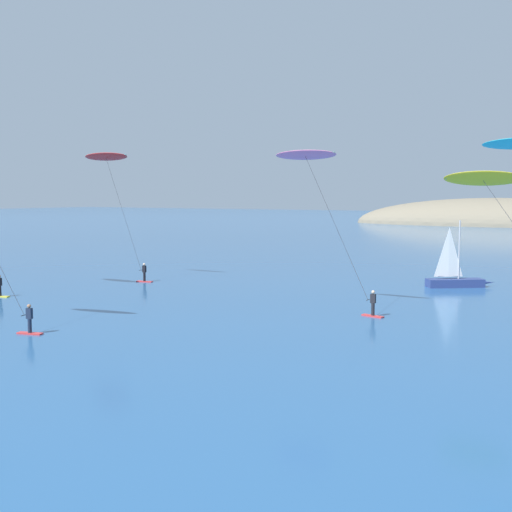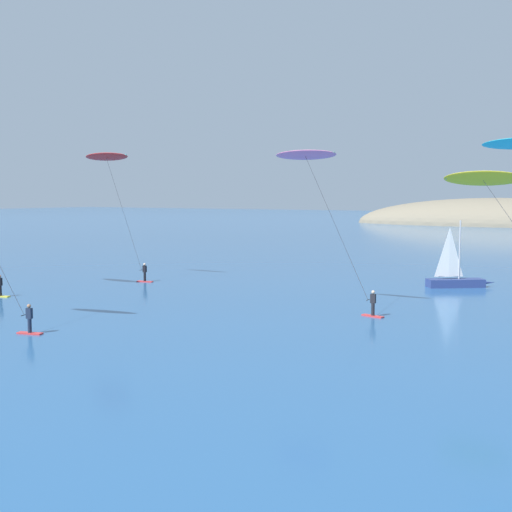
% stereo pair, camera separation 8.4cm
% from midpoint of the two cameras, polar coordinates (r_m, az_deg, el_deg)
% --- Properties ---
extents(sailboat_near, '(5.33, 4.34, 5.70)m').
position_cam_midpoint_polar(sailboat_near, '(57.44, 17.62, -2.01)').
color(sailboat_near, navy).
rests_on(sailboat_near, ground).
extents(kitesurfer_red, '(7.61, 1.41, 11.78)m').
position_cam_midpoint_polar(kitesurfer_red, '(61.02, -12.84, 7.71)').
color(kitesurfer_red, red).
rests_on(kitesurfer_red, ground).
extents(kitesurfer_yellow, '(8.94, 1.56, 9.38)m').
position_cam_midpoint_polar(kitesurfer_yellow, '(42.27, 20.18, 5.60)').
color(kitesurfer_yellow, yellow).
rests_on(kitesurfer_yellow, ground).
extents(kitesurfer_pink, '(7.96, 1.23, 10.89)m').
position_cam_midpoint_polar(kitesurfer_pink, '(43.31, 5.08, 7.60)').
color(kitesurfer_pink, red).
rests_on(kitesurfer_pink, ground).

